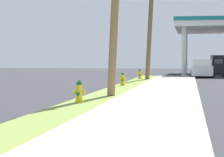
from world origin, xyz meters
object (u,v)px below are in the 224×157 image
at_px(fire_hydrant_third, 123,80).
at_px(fire_hydrant_fourth, 140,74).
at_px(utility_pole_background, 150,18).
at_px(truck_black_at_forecourt, 220,66).
at_px(car_white_by_near_pump, 202,69).
at_px(fire_hydrant_second, 79,93).

distance_m(fire_hydrant_third, fire_hydrant_fourth, 8.94).
relative_size(fire_hydrant_third, fire_hydrant_fourth, 1.00).
xyz_separation_m(fire_hydrant_third, fire_hydrant_fourth, (-0.02, 8.94, 0.00)).
bearing_deg(utility_pole_background, fire_hydrant_third, -95.49).
distance_m(utility_pole_background, truck_black_at_forecourt, 12.80).
distance_m(utility_pole_background, car_white_by_near_pump, 9.47).
relative_size(fire_hydrant_second, fire_hydrant_third, 1.00).
bearing_deg(fire_hydrant_third, car_white_by_near_pump, 73.61).
relative_size(fire_hydrant_second, fire_hydrant_fourth, 1.00).
relative_size(fire_hydrant_second, truck_black_at_forecourt, 0.14).
relative_size(utility_pole_background, truck_black_at_forecourt, 1.60).
relative_size(fire_hydrant_third, utility_pole_background, 0.08).
bearing_deg(fire_hydrant_second, car_white_by_near_pump, 79.95).
xyz_separation_m(fire_hydrant_third, utility_pole_background, (0.81, 8.45, 4.16)).
xyz_separation_m(fire_hydrant_second, fire_hydrant_fourth, (-0.06, 19.33, 0.00)).
bearing_deg(car_white_by_near_pump, utility_pole_background, -117.10).
distance_m(car_white_by_near_pump, truck_black_at_forecourt, 3.62).
xyz_separation_m(utility_pole_background, car_white_by_near_pump, (3.94, 7.69, -3.89)).
relative_size(fire_hydrant_fourth, truck_black_at_forecourt, 0.14).
distance_m(fire_hydrant_second, utility_pole_background, 19.32).
height_order(fire_hydrant_second, truck_black_at_forecourt, truck_black_at_forecourt).
height_order(fire_hydrant_third, car_white_by_near_pump, car_white_by_near_pump).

